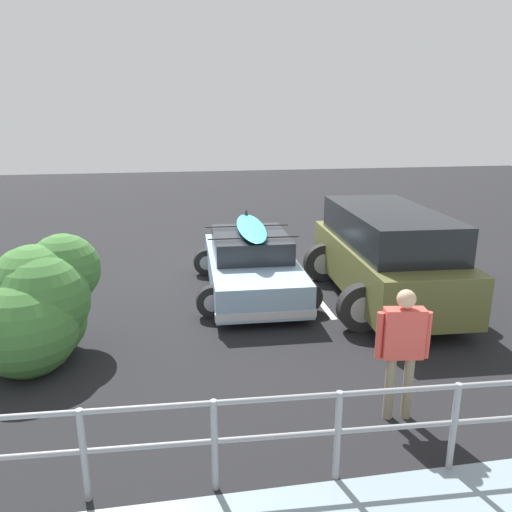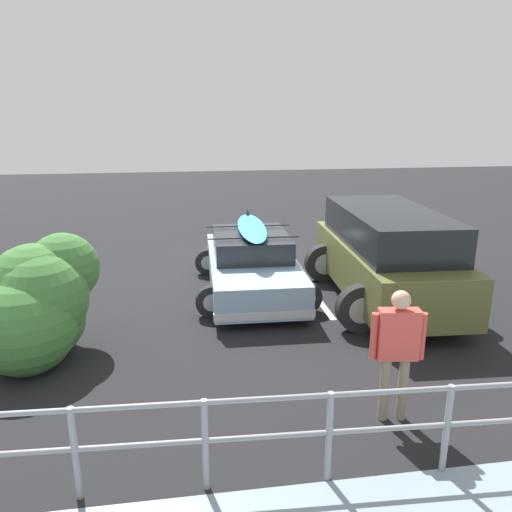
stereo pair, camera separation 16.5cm
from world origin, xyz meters
name	(u,v)px [view 2 (the right image)]	position (x,y,z in m)	size (l,w,h in m)	color
ground_plane	(260,282)	(0.00, 0.00, -0.01)	(44.00, 44.00, 0.02)	black
parking_stripe	(310,288)	(-0.99, 0.60, 0.00)	(3.52, 0.12, 0.00)	silver
sedan_car	(252,264)	(0.28, 0.56, 0.60)	(2.46, 4.19, 1.51)	#8CADC6
suv_car	(386,255)	(-2.26, 1.56, 0.97)	(2.80, 4.74, 1.87)	brown
person_bystander	(397,344)	(-0.79, 5.42, 1.02)	(0.65, 0.26, 1.69)	gray
railing_fence	(268,428)	(0.93, 6.31, 0.66)	(8.81, 0.46, 1.02)	gray
bush_near_left	(39,302)	(3.91, 3.00, 0.89)	(1.73, 2.09, 1.93)	brown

